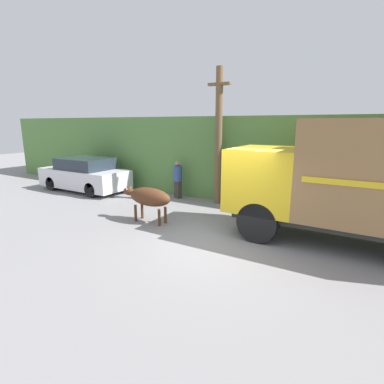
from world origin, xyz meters
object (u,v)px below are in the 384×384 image
at_px(cargo_truck, 363,180).
at_px(brown_cow, 149,197).
at_px(utility_pole, 219,135).
at_px(pedestrian_on_hill, 178,178).
at_px(parked_suv, 84,175).

bearing_deg(cargo_truck, brown_cow, -172.22).
bearing_deg(utility_pole, pedestrian_on_hill, -176.01).
relative_size(parked_suv, pedestrian_on_hill, 2.76).
bearing_deg(brown_cow, utility_pole, 71.93).
distance_m(brown_cow, pedestrian_on_hill, 3.34).
relative_size(cargo_truck, utility_pole, 1.22).
xyz_separation_m(cargo_truck, pedestrian_on_hill, (-6.94, 2.09, -0.94)).
distance_m(parked_suv, pedestrian_on_hill, 4.82).
bearing_deg(parked_suv, brown_cow, -22.16).
distance_m(brown_cow, utility_pole, 3.91).
xyz_separation_m(parked_suv, utility_pole, (6.54, 1.18, 1.96)).
relative_size(brown_cow, parked_suv, 0.43).
bearing_deg(parked_suv, utility_pole, 8.74).
bearing_deg(cargo_truck, utility_pole, 153.76).
height_order(pedestrian_on_hill, utility_pole, utility_pole).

